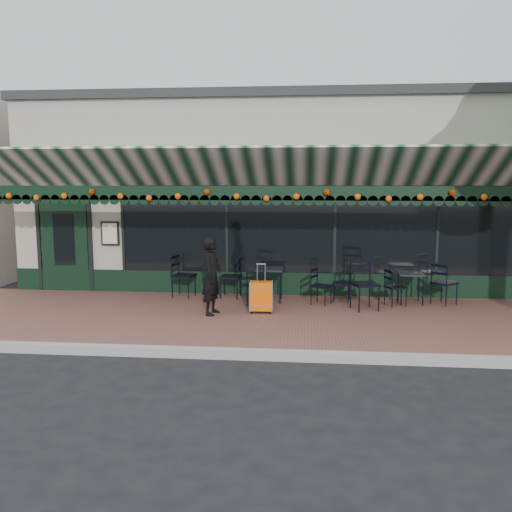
# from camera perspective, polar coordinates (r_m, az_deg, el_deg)

# --- Properties ---
(ground) EXTENTS (80.00, 80.00, 0.00)m
(ground) POSITION_cam_1_polar(r_m,az_deg,el_deg) (8.49, -0.24, -10.64)
(ground) COLOR black
(ground) RESTS_ON ground
(sidewalk) EXTENTS (18.00, 4.00, 0.15)m
(sidewalk) POSITION_cam_1_polar(r_m,az_deg,el_deg) (10.38, 0.86, -6.72)
(sidewalk) COLOR brown
(sidewalk) RESTS_ON ground
(curb) EXTENTS (18.00, 0.16, 0.15)m
(curb) POSITION_cam_1_polar(r_m,az_deg,el_deg) (8.39, -0.30, -10.32)
(curb) COLOR #9E9E99
(curb) RESTS_ON ground
(restaurant_building) EXTENTS (12.00, 9.60, 4.50)m
(restaurant_building) POSITION_cam_1_polar(r_m,az_deg,el_deg) (15.86, 2.59, 6.42)
(restaurant_building) COLOR #A8A192
(restaurant_building) RESTS_ON ground
(woman) EXTENTS (0.45, 0.60, 1.50)m
(woman) POSITION_cam_1_polar(r_m,az_deg,el_deg) (10.37, -4.65, -2.09)
(woman) COLOR black
(woman) RESTS_ON sidewalk
(suitcase) EXTENTS (0.43, 0.24, 0.96)m
(suitcase) POSITION_cam_1_polar(r_m,az_deg,el_deg) (10.51, 0.55, -4.29)
(suitcase) COLOR #FF5C08
(suitcase) RESTS_ON sidewalk
(cafe_table_a) EXTENTS (0.52, 0.52, 0.64)m
(cafe_table_a) POSITION_cam_1_polar(r_m,az_deg,el_deg) (11.74, 15.99, -2.03)
(cafe_table_a) COLOR black
(cafe_table_a) RESTS_ON sidewalk
(cafe_table_b) EXTENTS (0.57, 0.57, 0.71)m
(cafe_table_b) POSITION_cam_1_polar(r_m,az_deg,el_deg) (11.49, 1.43, -1.66)
(cafe_table_b) COLOR black
(cafe_table_b) RESTS_ON sidewalk
(chair_a_left) EXTENTS (0.43, 0.43, 0.76)m
(chair_a_left) POSITION_cam_1_polar(r_m,az_deg,el_deg) (11.64, 9.00, -2.90)
(chair_a_left) COLOR black
(chair_a_left) RESTS_ON sidewalk
(chair_a_right) EXTENTS (0.49, 0.49, 0.76)m
(chair_a_right) POSITION_cam_1_polar(r_m,az_deg,el_deg) (11.45, 14.49, -3.23)
(chair_a_right) COLOR black
(chair_a_right) RESTS_ON sidewalk
(chair_a_front) EXTENTS (0.64, 0.64, 1.01)m
(chair_a_front) POSITION_cam_1_polar(r_m,az_deg,el_deg) (10.95, 11.39, -2.98)
(chair_a_front) COLOR black
(chair_a_front) RESTS_ON sidewalk
(chair_a_extra) EXTENTS (0.62, 0.62, 0.88)m
(chair_a_extra) POSITION_cam_1_polar(r_m,az_deg,el_deg) (11.87, 19.21, -2.74)
(chair_a_extra) COLOR black
(chair_a_extra) RESTS_ON sidewalk
(chair_b_left) EXTENTS (0.49, 0.49, 0.91)m
(chair_b_left) POSITION_cam_1_polar(r_m,az_deg,el_deg) (11.86, -2.67, -2.24)
(chair_b_left) COLOR black
(chair_b_left) RESTS_ON sidewalk
(chair_b_right) EXTENTS (0.50, 0.50, 0.76)m
(chair_b_right) POSITION_cam_1_polar(r_m,az_deg,el_deg) (11.29, 6.88, -3.19)
(chair_b_right) COLOR black
(chair_b_right) RESTS_ON sidewalk
(chair_b_front) EXTENTS (0.58, 0.58, 0.89)m
(chair_b_front) POSITION_cam_1_polar(r_m,az_deg,el_deg) (10.93, 0.23, -3.16)
(chair_b_front) COLOR black
(chair_b_front) RESTS_ON sidewalk
(chair_solo) EXTENTS (0.55, 0.55, 0.94)m
(chair_solo) POSITION_cam_1_polar(r_m,az_deg,el_deg) (12.02, -7.63, -2.09)
(chair_solo) COLOR black
(chair_solo) RESTS_ON sidewalk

